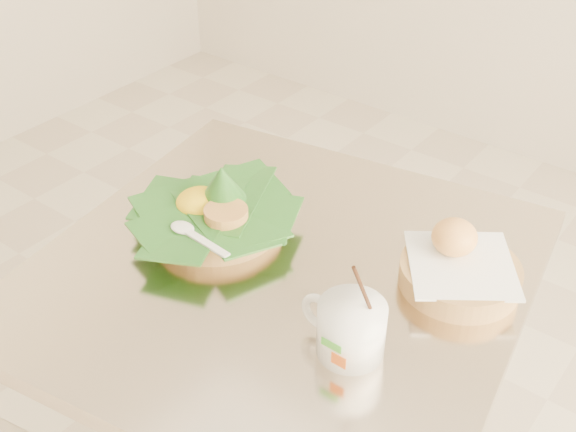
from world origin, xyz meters
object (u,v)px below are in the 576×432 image
Objects in this scene: coffee_mug at (350,327)px; cafe_table at (282,369)px; bread_basket at (459,268)px; rice_basket at (216,209)px.

cafe_table is at bearing 154.84° from coffee_mug.
coffee_mug is (0.17, -0.08, 0.26)m from cafe_table.
bread_basket is (0.23, 0.13, 0.25)m from cafe_table.
coffee_mug is (-0.05, -0.21, 0.01)m from bread_basket.
bread_basket is at bearing 16.64° from rice_basket.
bread_basket is at bearing 76.44° from coffee_mug.
cafe_table is 0.36m from bread_basket.
cafe_table is 0.33m from coffee_mug.
coffee_mug is (0.32, -0.10, 0.01)m from rice_basket.
coffee_mug reaches higher than cafe_table.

